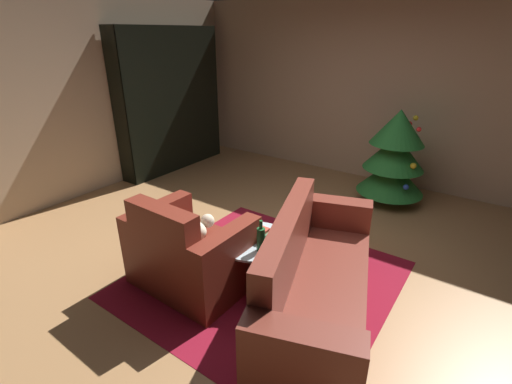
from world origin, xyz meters
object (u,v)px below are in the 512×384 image
at_px(armchair_red, 189,254).
at_px(bottle_on_table, 261,239).
at_px(decorated_tree, 394,156).
at_px(coffee_table, 254,244).
at_px(book_stack_on_table, 259,234).
at_px(couch_red, 314,286).
at_px(bookshelf_unit, 177,101).

xyz_separation_m(armchair_red, bottle_on_table, (0.62, 0.25, 0.25)).
bearing_deg(decorated_tree, armchair_red, -108.15).
distance_m(bottle_on_table, decorated_tree, 2.69).
bearing_deg(coffee_table, book_stack_on_table, 66.84).
bearing_deg(coffee_table, couch_red, -9.51).
height_order(book_stack_on_table, bottle_on_table, bottle_on_table).
bearing_deg(book_stack_on_table, coffee_table, -113.16).
bearing_deg(bookshelf_unit, couch_red, -29.75).
bearing_deg(armchair_red, coffee_table, 38.43).
bearing_deg(bookshelf_unit, decorated_tree, 9.08).
height_order(coffee_table, book_stack_on_table, book_stack_on_table).
height_order(couch_red, coffee_table, couch_red).
bearing_deg(decorated_tree, book_stack_on_table, -100.68).
bearing_deg(decorated_tree, coffee_table, -100.92).
relative_size(armchair_red, bottle_on_table, 3.61).
relative_size(book_stack_on_table, bottle_on_table, 0.74).
bearing_deg(couch_red, armchair_red, -167.33).
bearing_deg(bookshelf_unit, coffee_table, -33.51).
height_order(couch_red, bottle_on_table, couch_red).
height_order(bookshelf_unit, couch_red, bookshelf_unit).
bearing_deg(bottle_on_table, book_stack_on_table, 129.10).
bearing_deg(book_stack_on_table, decorated_tree, 79.32).
height_order(bookshelf_unit, decorated_tree, bookshelf_unit).
bearing_deg(bottle_on_table, couch_red, 0.14).
distance_m(armchair_red, couch_red, 1.17).
bearing_deg(coffee_table, armchair_red, -141.57).
xyz_separation_m(bookshelf_unit, decorated_tree, (3.50, 0.56, -0.46)).
relative_size(bookshelf_unit, book_stack_on_table, 10.53).
xyz_separation_m(armchair_red, decorated_tree, (0.96, 2.92, 0.34)).
xyz_separation_m(bookshelf_unit, coffee_table, (3.01, -1.99, -0.71)).
bearing_deg(couch_red, coffee_table, 170.49).
bearing_deg(bottle_on_table, decorated_tree, 82.72).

